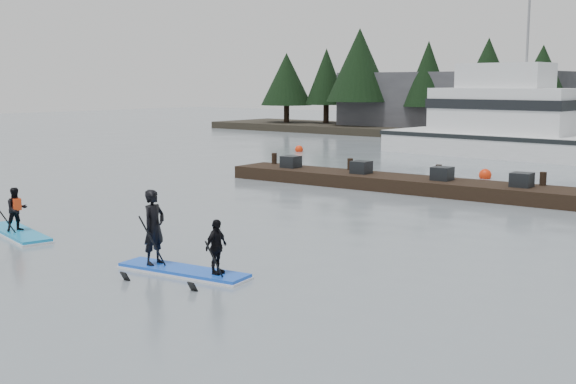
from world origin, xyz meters
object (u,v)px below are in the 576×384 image
Objects in this scene: fishing_boat_large at (528,144)px; paddleboard_duo at (178,244)px; paddleboard_solo at (17,220)px; floating_dock at (406,184)px.

fishing_boat_large reaches higher than paddleboard_duo.
paddleboard_duo is (6.41, 0.06, 0.23)m from paddleboard_solo.
fishing_boat_large is at bearing 96.95° from paddleboard_solo.
floating_dock is 14.62m from paddleboard_solo.
fishing_boat_large is at bearing 90.66° from floating_dock.
floating_dock is at bearing -82.95° from fishing_boat_large.
paddleboard_solo is at bearing -109.45° from floating_dock.
fishing_boat_large reaches higher than floating_dock.
floating_dock is (1.01, -15.43, -0.50)m from fishing_boat_large.
fishing_boat_large is 15.47m from floating_dock.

